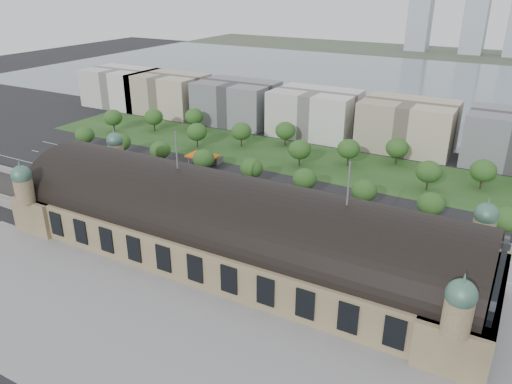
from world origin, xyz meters
The scene contains 51 objects.
ground centered at (0.00, 0.00, 0.00)m, with size 900.00×900.00×0.00m, color black.
station centered at (0.00, 0.00, 10.28)m, with size 150.00×48.40×44.30m.
track_cutting centered at (-110.00, -2.21, 0.70)m, with size 70.00×24.00×3.10m.
plaza_south centered at (10.00, -44.00, 0.00)m, with size 190.00×48.00×0.12m, color gray.
road_slab centered at (-20.00, 38.00, 0.00)m, with size 260.00×26.00×0.10m, color black.
grass_belt centered at (-15.00, 93.00, 0.00)m, with size 300.00×45.00×0.10m, color #23481C.
petrol_station centered at (-53.91, 65.28, 2.95)m, with size 14.00×13.00×5.05m.
lake centered at (0.00, 298.00, 0.00)m, with size 700.00×320.00×0.08m, color slate.
far_shore centered at (0.00, 498.00, 0.00)m, with size 700.00×120.00×0.14m, color #44513D.
far_tower_left centered at (-60.00, 508.00, 40.00)m, with size 24.00×24.00×80.00m, color #9EA8B2.
far_tower_mid centered at (0.00, 508.00, 42.50)m, with size 24.00×24.00×85.00m, color #9EA8B2.
office_0 centered at (-170.00, 133.00, 12.00)m, with size 45.00×32.00×24.00m, color silver.
office_1 centered at (-130.00, 133.00, 12.00)m, with size 45.00×32.00×24.00m, color #C0B197.
office_2 centered at (-80.00, 133.00, 12.00)m, with size 45.00×32.00×24.00m, color gray.
office_3 centered at (-30.00, 133.00, 12.00)m, with size 45.00×32.00×24.00m, color silver.
office_4 centered at (20.00, 133.00, 12.00)m, with size 45.00×32.00×24.00m, color #C0B197.
tree_row_0 centered at (-120.00, 53.00, 7.43)m, with size 9.60×9.60×11.52m.
tree_row_1 centered at (-96.00, 53.00, 7.43)m, with size 9.60×9.60×11.52m.
tree_row_2 centered at (-72.00, 53.00, 7.43)m, with size 9.60×9.60×11.52m.
tree_row_3 centered at (-48.00, 53.00, 7.43)m, with size 9.60×9.60×11.52m.
tree_row_4 centered at (-24.00, 53.00, 7.43)m, with size 9.60×9.60×11.52m.
tree_row_5 centered at (0.00, 53.00, 7.43)m, with size 9.60×9.60×11.52m.
tree_row_6 centered at (24.00, 53.00, 7.43)m, with size 9.60×9.60×11.52m.
tree_row_7 centered at (48.00, 53.00, 7.43)m, with size 9.60×9.60×11.52m.
tree_row_8 centered at (72.00, 53.00, 7.43)m, with size 9.60×9.60×11.52m.
tree_belt_0 centered at (-130.00, 83.00, 8.05)m, with size 10.40×10.40×12.48m.
tree_belt_1 centered at (-111.00, 95.00, 8.05)m, with size 10.40×10.40×12.48m.
tree_belt_2 centered at (-92.00, 107.00, 8.05)m, with size 10.40×10.40×12.48m.
tree_belt_3 centered at (-73.00, 83.00, 8.05)m, with size 10.40×10.40×12.48m.
tree_belt_4 centered at (-54.00, 95.00, 8.05)m, with size 10.40×10.40×12.48m.
tree_belt_5 centered at (-35.00, 107.00, 8.05)m, with size 10.40×10.40×12.48m.
tree_belt_6 centered at (-16.00, 83.00, 8.05)m, with size 10.40×10.40×12.48m.
tree_belt_7 centered at (3.00, 95.00, 8.05)m, with size 10.40×10.40×12.48m.
tree_belt_8 centered at (22.00, 107.00, 8.05)m, with size 10.40×10.40×12.48m.
tree_belt_9 centered at (41.00, 83.00, 8.05)m, with size 10.40×10.40×12.48m.
tree_belt_10 centered at (60.00, 95.00, 8.05)m, with size 10.40×10.40×12.48m.
traffic_car_0 centered at (-123.18, 35.36, 0.78)m, with size 1.83×4.56×1.55m, color white.
traffic_car_2 centered at (-74.12, 36.94, 0.77)m, with size 2.57×5.57×1.55m, color black.
traffic_car_3 centered at (-25.12, 48.97, 0.68)m, with size 1.90×4.68×1.36m, color maroon.
traffic_car_5 centered at (39.95, 44.19, 0.74)m, with size 1.56×4.47×1.47m, color #595D61.
traffic_car_6 centered at (71.83, 34.11, 0.75)m, with size 2.50×5.43×1.51m, color silver.
parked_car_0 centered at (-69.36, 23.43, 0.68)m, with size 1.43×4.10×1.35m, color black.
parked_car_1 centered at (-80.00, 22.92, 0.68)m, with size 2.26×4.90×1.36m, color maroon.
parked_car_2 centered at (-50.81, 21.00, 0.70)m, with size 1.96×4.81×1.40m, color #1F1A4A.
parked_car_3 centered at (-48.00, 25.00, 0.80)m, with size 1.90×4.72×1.61m, color #5A5B61.
parked_car_4 centered at (-34.88, 25.00, 0.72)m, with size 1.52×4.35×1.43m, color white.
parked_car_5 centered at (-41.44, 21.00, 0.69)m, with size 2.29×4.96×1.38m, color gray.
parked_car_6 centered at (-28.96, 21.99, 0.73)m, with size 2.04×5.03×1.46m, color black.
bus_west centered at (-21.61, 27.00, 1.56)m, with size 2.63×11.22×3.13m, color red.
bus_mid centered at (16.83, 31.59, 1.89)m, with size 3.18×13.59×3.79m, color silver.
bus_east centered at (40.00, 32.00, 1.61)m, with size 2.71×11.59×3.23m, color beige.
Camera 1 is at (71.90, -114.15, 80.19)m, focal length 35.00 mm.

